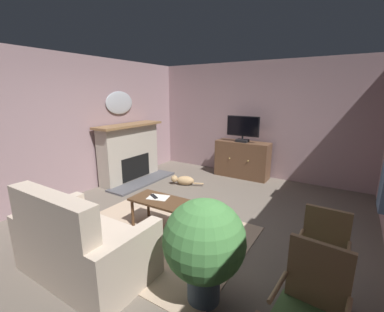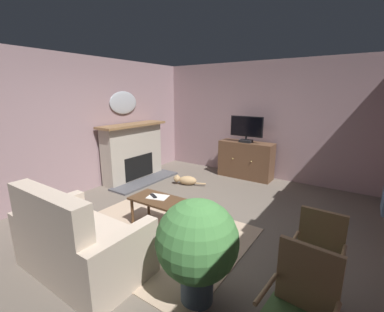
{
  "view_description": "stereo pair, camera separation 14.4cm",
  "coord_description": "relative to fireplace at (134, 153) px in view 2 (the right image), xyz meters",
  "views": [
    {
      "loc": [
        1.97,
        -2.95,
        1.97
      ],
      "look_at": [
        -0.09,
        0.33,
        1.01
      ],
      "focal_mm": 24.11,
      "sensor_mm": 36.0,
      "label": 1
    },
    {
      "loc": [
        2.09,
        -2.87,
        1.97
      ],
      "look_at": [
        -0.09,
        0.33,
        1.01
      ],
      "focal_mm": 24.11,
      "sensor_mm": 36.0,
      "label": 2
    }
  ],
  "objects": [
    {
      "name": "folded_newspaper",
      "position": [
        1.9,
        -1.33,
        -0.16
      ],
      "size": [
        0.35,
        0.29,
        0.01
      ],
      "primitive_type": "cube",
      "rotation": [
        0.0,
        0.0,
        0.27
      ],
      "color": "silver",
      "rests_on": "coffee_table"
    },
    {
      "name": "cat",
      "position": [
        1.22,
        0.34,
        -0.51
      ],
      "size": [
        0.69,
        0.34,
        0.22
      ],
      "color": "tan",
      "rests_on": "ground_plane"
    },
    {
      "name": "potted_plant_small_fern_corner",
      "position": [
        3.19,
        -2.23,
        0.0
      ],
      "size": [
        0.78,
        0.78,
        1.03
      ],
      "color": "#3D4C5B",
      "rests_on": "ground_plane"
    },
    {
      "name": "side_chair_far_end",
      "position": [
        4.13,
        -1.73,
        -0.11
      ],
      "size": [
        0.44,
        0.47,
        0.94
      ],
      "color": "#4C703D",
      "rests_on": "ground_plane"
    },
    {
      "name": "television",
      "position": [
        2.08,
        1.51,
        0.56
      ],
      "size": [
        0.76,
        0.2,
        0.6
      ],
      "color": "black",
      "rests_on": "tv_cabinet"
    },
    {
      "name": "ground_plane",
      "position": [
        2.25,
        -1.13,
        -0.63
      ],
      "size": [
        5.65,
        6.6,
        0.04
      ],
      "primitive_type": "cube",
      "color": "#665B51"
    },
    {
      "name": "tv_remote",
      "position": [
        1.84,
        -1.36,
        -0.15
      ],
      "size": [
        0.17,
        0.12,
        0.02
      ],
      "primitive_type": "cube",
      "rotation": [
        0.0,
        0.0,
        5.82
      ],
      "color": "black",
      "rests_on": "coffee_table"
    },
    {
      "name": "coffee_table",
      "position": [
        2.03,
        -1.37,
        -0.22
      ],
      "size": [
        1.02,
        0.47,
        0.45
      ],
      "color": "#4C331E",
      "rests_on": "ground_plane"
    },
    {
      "name": "sofa_floral",
      "position": [
        1.87,
        -2.62,
        -0.27
      ],
      "size": [
        1.49,
        0.86,
        1.04
      ],
      "color": "#C6B29E",
      "rests_on": "ground_plane"
    },
    {
      "name": "rug_central",
      "position": [
        2.03,
        -1.56,
        -0.61
      ],
      "size": [
        2.51,
        1.97,
        0.01
      ],
      "primitive_type": "cube",
      "color": "tan",
      "rests_on": "ground_plane"
    },
    {
      "name": "tv_cabinet",
      "position": [
        2.08,
        1.57,
        -0.21
      ],
      "size": [
        1.26,
        0.46,
        0.86
      ],
      "color": "#402A1C",
      "rests_on": "ground_plane"
    },
    {
      "name": "fireplace",
      "position": [
        0.0,
        0.0,
        0.0
      ],
      "size": [
        0.83,
        1.72,
        1.29
      ],
      "color": "#4C4C51",
      "rests_on": "ground_plane"
    },
    {
      "name": "wall_left",
      "position": [
        -0.33,
        -1.13,
        0.72
      ],
      "size": [
        0.1,
        6.6,
        2.67
      ],
      "primitive_type": "cube",
      "color": "gray",
      "rests_on": "ground_plane"
    },
    {
      "name": "wall_mirror_oval",
      "position": [
        -0.25,
        0.0,
        1.14
      ],
      "size": [
        0.06,
        0.77,
        0.5
      ],
      "primitive_type": "ellipsoid",
      "color": "#B2B7BF"
    },
    {
      "name": "wall_back",
      "position": [
        2.25,
        1.92,
        0.72
      ],
      "size": [
        5.65,
        0.1,
        2.67
      ],
      "primitive_type": "cube",
      "color": "gray",
      "rests_on": "ground_plane"
    }
  ]
}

